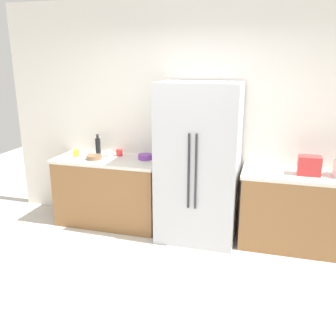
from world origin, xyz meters
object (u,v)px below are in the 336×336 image
at_px(bowl_a, 94,157).
at_px(bowl_b, 145,157).
at_px(bottle_a, 98,146).
at_px(cup_a, 108,153).
at_px(toaster, 309,166).
at_px(refrigerator, 199,163).
at_px(cup_b, 76,153).
at_px(cup_c, 119,153).

distance_m(bowl_a, bowl_b, 0.65).
relative_size(bottle_a, cup_a, 3.50).
relative_size(toaster, bowl_a, 1.22).
bearing_deg(bowl_a, refrigerator, 0.53).
relative_size(refrigerator, cup_b, 21.42).
distance_m(bottle_a, cup_a, 0.19).
bearing_deg(bottle_a, refrigerator, -9.04).
xyz_separation_m(toaster, bowl_b, (-1.94, 0.13, -0.07)).
height_order(bottle_a, cup_a, bottle_a).
bearing_deg(cup_a, bottle_a, 161.21).
xyz_separation_m(cup_a, cup_c, (0.13, 0.07, 0.01)).
bearing_deg(cup_a, cup_c, 27.21).
bearing_deg(bowl_a, toaster, 0.95).
relative_size(refrigerator, toaster, 7.75).
xyz_separation_m(bottle_a, cup_a, (0.17, -0.06, -0.08)).
bearing_deg(toaster, cup_b, 179.54).
distance_m(toaster, cup_b, 2.85).
bearing_deg(bowl_a, cup_c, 45.78).
relative_size(toaster, bottle_a, 0.88).
distance_m(refrigerator, bowl_a, 1.35).
height_order(cup_a, cup_b, cup_b).
distance_m(cup_c, bowl_a, 0.34).
bearing_deg(cup_b, refrigerator, -1.86).
bearing_deg(toaster, cup_c, 174.98).
xyz_separation_m(cup_a, cup_b, (-0.40, -0.11, 0.00)).
height_order(toaster, bottle_a, bottle_a).
bearing_deg(bottle_a, bowl_a, -76.08).
height_order(cup_c, bowl_a, cup_c).
bearing_deg(bowl_a, bowl_b, 15.52).
bearing_deg(cup_b, bottle_a, 36.53).
xyz_separation_m(toaster, cup_b, (-2.85, 0.02, -0.06)).
bearing_deg(refrigerator, bowl_a, -179.47).
distance_m(toaster, bowl_b, 1.94).
relative_size(cup_b, cup_c, 0.99).
relative_size(toaster, cup_c, 2.73).
distance_m(bottle_a, bowl_a, 0.26).
distance_m(cup_c, bowl_b, 0.39).
bearing_deg(refrigerator, cup_c, 168.05).
distance_m(refrigerator, toaster, 1.22).
height_order(cup_b, cup_c, cup_c).
relative_size(refrigerator, cup_a, 23.92).
distance_m(refrigerator, cup_c, 1.13).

